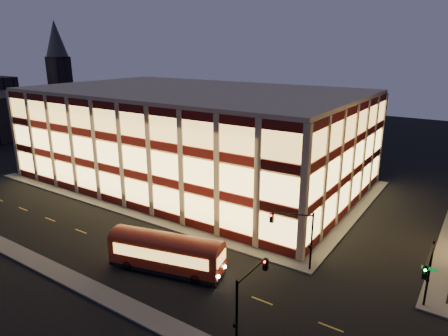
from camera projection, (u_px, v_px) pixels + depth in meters
The scene contains 12 objects.
ground at pixel (131, 218), 50.27m from camera, with size 200.00×200.00×0.00m, color black.
sidewalk_office_south at pixel (121, 209), 52.64m from camera, with size 54.00×2.00×0.15m, color #514F4C.
sidewalk_office_east at pixel (354, 213), 51.54m from camera, with size 2.00×30.00×0.15m, color #514F4C.
sidewalk_near at pixel (35, 261), 39.91m from camera, with size 100.00×2.00×0.15m, color #514F4C.
office_building at pixel (194, 135), 63.17m from camera, with size 50.45×30.45×14.50m.
bg_building_a at pixel (3, 115), 96.11m from camera, with size 18.00×28.00×10.00m, color #2D2621.
church_tower at pixel (61, 89), 116.71m from camera, with size 5.00×5.00×18.00m, color #2D2621.
church_spire at pixel (55, 38), 112.65m from camera, with size 6.00×6.00×10.00m, color #4C473F.
traffic_signal_far at pixel (297, 230), 37.45m from camera, with size 3.79×1.87×6.00m.
traffic_signal_right at pixel (428, 270), 30.77m from camera, with size 1.20×4.37×6.00m.
traffic_signal_near at pixel (248, 294), 27.80m from camera, with size 0.32×4.45×6.00m.
trolley_bus at pixel (166, 251), 37.83m from camera, with size 11.47×5.39×3.77m.
Camera 1 is at (35.48, -31.95, 20.59)m, focal length 32.00 mm.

